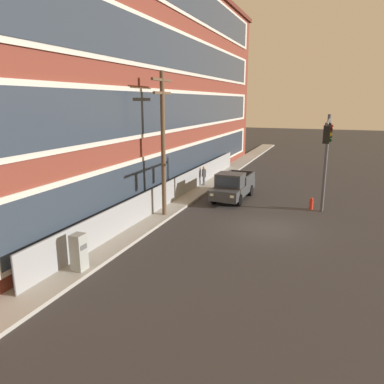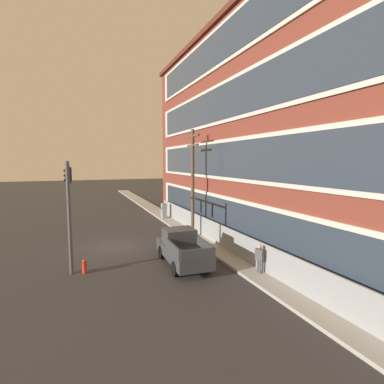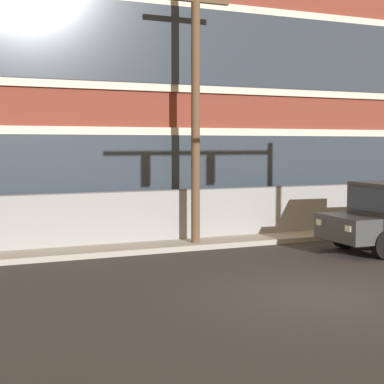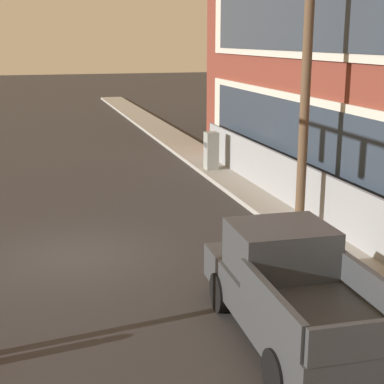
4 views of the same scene
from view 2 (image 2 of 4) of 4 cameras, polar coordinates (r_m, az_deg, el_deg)
ground_plane at (r=22.46m, az=-14.93°, el=-9.94°), size 160.00×160.00×0.00m
sidewalk_building_side at (r=24.03m, az=1.14°, el=-8.49°), size 80.00×1.87×0.16m
brick_mill_building at (r=21.18m, az=25.83°, el=11.00°), size 41.27×11.64×16.27m
chain_link_fence at (r=20.88m, az=5.74°, el=-8.50°), size 28.71×0.06×1.71m
traffic_signal_mast at (r=18.70m, az=-22.40°, el=0.14°), size 5.84×0.43×6.06m
pickup_truck_dark_grey at (r=17.86m, az=-1.87°, el=-10.72°), size 5.22×2.19×2.00m
utility_pole_near_corner at (r=23.22m, az=0.14°, el=2.56°), size 2.47×0.26×8.47m
electrical_cabinet at (r=31.35m, az=-5.36°, el=-3.69°), size 0.56×0.52×1.68m
pedestrian_near_cabinet at (r=16.56m, az=12.69°, el=-12.10°), size 0.47×0.42×1.69m
fire_hydrant at (r=17.66m, az=-19.80°, el=-13.19°), size 0.24×0.24×0.78m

